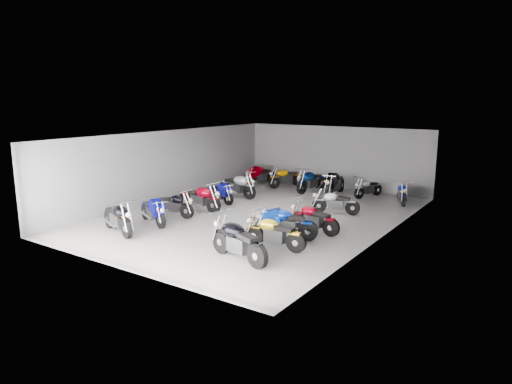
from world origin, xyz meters
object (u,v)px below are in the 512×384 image
(drain_grate, at_px, (253,218))
(motorcycle_back_e, at_px, (368,188))
(motorcycle_left_f, at_px, (237,186))
(motorcycle_left_a, at_px, (118,218))
(motorcycle_right_c, at_px, (285,224))
(motorcycle_left_d, at_px, (200,198))
(motorcycle_left_b, at_px, (153,211))
(motorcycle_back_a, at_px, (260,175))
(motorcycle_back_b, at_px, (286,177))
(motorcycle_right_a, at_px, (238,241))
(motorcycle_left_e, at_px, (220,193))
(motorcycle_right_d, at_px, (313,218))
(motorcycle_left_c, at_px, (173,205))
(motorcycle_back_f, at_px, (402,193))
(motorcycle_right_b, at_px, (274,233))
(motorcycle_right_f, at_px, (335,202))
(motorcycle_back_d, at_px, (335,184))
(motorcycle_back_c, at_px, (311,181))

(drain_grate, relative_size, motorcycle_back_e, 0.18)
(drain_grate, relative_size, motorcycle_left_f, 0.14)
(motorcycle_left_a, bearing_deg, motorcycle_right_c, 136.70)
(motorcycle_left_a, distance_m, motorcycle_left_d, 4.04)
(motorcycle_left_a, height_order, motorcycle_left_b, motorcycle_left_a)
(motorcycle_right_c, relative_size, motorcycle_back_a, 1.03)
(motorcycle_back_b, bearing_deg, motorcycle_right_a, 137.27)
(motorcycle_left_b, height_order, motorcycle_right_a, motorcycle_right_a)
(motorcycle_left_e, distance_m, motorcycle_right_d, 5.87)
(drain_grate, relative_size, motorcycle_left_e, 0.17)
(drain_grate, relative_size, motorcycle_left_b, 0.16)
(motorcycle_left_f, height_order, motorcycle_right_a, motorcycle_right_a)
(motorcycle_left_a, distance_m, motorcycle_left_b, 1.52)
(motorcycle_left_c, relative_size, motorcycle_back_a, 0.98)
(motorcycle_left_a, bearing_deg, motorcycle_back_f, 165.17)
(drain_grate, xyz_separation_m, motorcycle_back_f, (4.01, 5.89, 0.47))
(motorcycle_left_d, distance_m, motorcycle_right_b, 5.68)
(drain_grate, bearing_deg, motorcycle_right_f, 46.55)
(motorcycle_right_d, bearing_deg, motorcycle_right_a, -178.83)
(motorcycle_left_f, relative_size, motorcycle_back_a, 1.12)
(motorcycle_back_d, bearing_deg, motorcycle_right_a, 93.59)
(motorcycle_right_d, xyz_separation_m, motorcycle_back_c, (-3.35, 6.29, 0.06))
(motorcycle_left_c, xyz_separation_m, motorcycle_left_d, (0.25, 1.29, 0.06))
(motorcycle_left_c, relative_size, motorcycle_right_c, 0.96)
(motorcycle_right_f, bearing_deg, motorcycle_left_c, 111.53)
(motorcycle_left_c, distance_m, motorcycle_back_a, 7.85)
(motorcycle_left_a, distance_m, motorcycle_right_a, 5.04)
(motorcycle_back_b, bearing_deg, motorcycle_left_d, 111.02)
(motorcycle_left_b, relative_size, motorcycle_back_f, 1.09)
(drain_grate, distance_m, motorcycle_back_e, 6.69)
(drain_grate, xyz_separation_m, motorcycle_back_a, (-3.81, 6.25, 0.50))
(motorcycle_right_c, xyz_separation_m, motorcycle_back_c, (-2.92, 7.49, 0.03))
(motorcycle_back_c, xyz_separation_m, motorcycle_back_e, (2.85, 0.34, -0.10))
(motorcycle_left_a, distance_m, motorcycle_back_a, 10.58)
(motorcycle_left_b, height_order, motorcycle_left_d, motorcycle_left_d)
(motorcycle_back_b, bearing_deg, motorcycle_right_d, 150.92)
(motorcycle_right_b, bearing_deg, motorcycle_back_a, 32.45)
(motorcycle_back_a, bearing_deg, motorcycle_left_d, 118.56)
(motorcycle_left_c, bearing_deg, motorcycle_right_a, 58.66)
(motorcycle_back_d, bearing_deg, drain_grate, 77.08)
(motorcycle_right_b, relative_size, motorcycle_back_f, 1.13)
(motorcycle_right_a, height_order, motorcycle_right_c, motorcycle_right_a)
(motorcycle_left_f, xyz_separation_m, motorcycle_right_a, (5.15, -6.95, 0.02))
(motorcycle_right_b, distance_m, motorcycle_right_d, 2.29)
(motorcycle_right_b, height_order, motorcycle_back_f, motorcycle_right_b)
(drain_grate, height_order, motorcycle_left_e, motorcycle_left_e)
(motorcycle_back_a, xyz_separation_m, motorcycle_back_d, (4.61, -0.47, 0.07))
(motorcycle_right_a, distance_m, motorcycle_back_d, 10.02)
(motorcycle_right_d, bearing_deg, motorcycle_right_f, 18.06)
(motorcycle_left_b, xyz_separation_m, motorcycle_right_c, (4.98, 1.20, 0.01))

